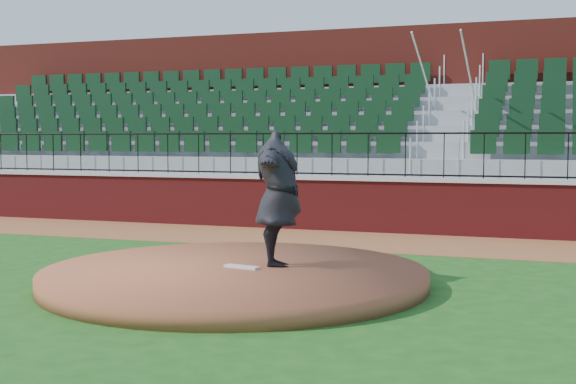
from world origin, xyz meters
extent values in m
plane|color=#1A4E16|center=(0.00, 0.00, 0.00)|extent=(90.00, 90.00, 0.00)
cube|color=brown|center=(0.00, 5.40, 0.01)|extent=(34.00, 3.20, 0.01)
cube|color=maroon|center=(0.00, 7.00, 0.60)|extent=(34.00, 0.35, 1.20)
cube|color=#B7B7B7|center=(0.00, 7.00, 1.25)|extent=(34.00, 0.45, 0.10)
cube|color=maroon|center=(0.00, 12.52, 2.75)|extent=(34.00, 0.50, 5.50)
cylinder|color=brown|center=(-0.30, 0.00, 0.12)|extent=(5.75, 5.75, 0.25)
cube|color=silver|center=(-0.21, 0.04, 0.27)|extent=(0.58, 0.25, 0.04)
imported|color=black|center=(0.24, 0.40, 1.28)|extent=(1.43, 2.62, 2.06)
camera|label=1|loc=(4.29, -10.42, 2.19)|focal=47.92mm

